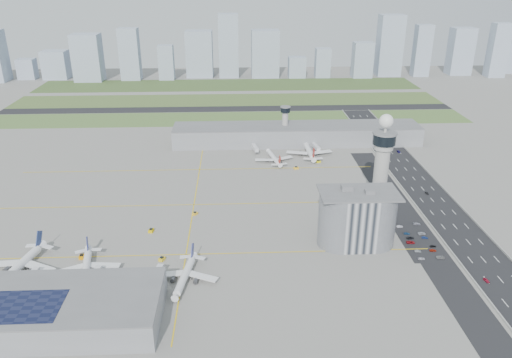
{
  "coord_description": "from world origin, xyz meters",
  "views": [
    {
      "loc": [
        -13.08,
        -258.23,
        140.34
      ],
      "look_at": [
        0.0,
        35.0,
        15.0
      ],
      "focal_mm": 35.0,
      "sensor_mm": 36.0,
      "label": 1
    }
  ],
  "objects_px": {
    "car_lot_1": "(418,251)",
    "car_lot_10": "(422,233)",
    "airplane_far_a": "(274,155)",
    "car_hw_2": "(399,152)",
    "car_lot_4": "(407,233)",
    "jet_bridge_far_0": "(253,147)",
    "car_lot_6": "(441,257)",
    "car_hw_0": "(486,280)",
    "car_lot_0": "(421,258)",
    "jet_bridge_near_1": "(88,287)",
    "tug_5": "(318,161)",
    "tug_0": "(82,256)",
    "secondary_tower": "(285,121)",
    "car_lot_9": "(425,238)",
    "airplane_near_c": "(184,272)",
    "car_hw_4": "(365,130)",
    "tug_4": "(296,168)",
    "car_hw_1": "(427,193)",
    "car_lot_7": "(433,250)",
    "car_lot_5": "(400,226)",
    "airplane_far_b": "(309,148)",
    "car_lot_11": "(417,224)",
    "car_lot_2": "(411,242)",
    "tug_3": "(195,213)",
    "car_lot_3": "(410,238)",
    "admin_building": "(357,218)",
    "airplane_near_b": "(86,264)",
    "jet_bridge_near_0": "(22,288)",
    "jet_bridge_far_1": "(313,146)",
    "airplane_near_a": "(18,262)",
    "tug_2": "(151,230)",
    "car_lot_8": "(433,246)",
    "control_tower": "(382,163)",
    "tug_1": "(162,259)"
  },
  "relations": [
    {
      "from": "airplane_far_b",
      "to": "jet_bridge_near_1",
      "type": "xyz_separation_m",
      "value": [
        -129.55,
        -178.97,
        -3.3
      ]
    },
    {
      "from": "car_lot_0",
      "to": "car_lot_1",
      "type": "xyz_separation_m",
      "value": [
        0.74,
        7.42,
        -0.06
      ]
    },
    {
      "from": "car_lot_4",
      "to": "jet_bridge_far_0",
      "type": "bearing_deg",
      "value": 37.37
    },
    {
      "from": "tug_3",
      "to": "car_lot_0",
      "type": "xyz_separation_m",
      "value": [
        121.1,
        -56.47,
        -0.32
      ]
    },
    {
      "from": "car_lot_1",
      "to": "car_hw_4",
      "type": "distance_m",
      "value": 214.63
    },
    {
      "from": "tug_3",
      "to": "car_hw_1",
      "type": "bearing_deg",
      "value": -129.03
    },
    {
      "from": "secondary_tower",
      "to": "car_lot_9",
      "type": "xyz_separation_m",
      "value": [
        62.29,
        -168.9,
        -18.24
      ]
    },
    {
      "from": "car_hw_2",
      "to": "airplane_far_a",
      "type": "bearing_deg",
      "value": -171.26
    },
    {
      "from": "car_hw_1",
      "to": "airplane_near_a",
      "type": "bearing_deg",
      "value": -163.01
    },
    {
      "from": "jet_bridge_near_0",
      "to": "admin_building",
      "type": "bearing_deg",
      "value": -66.7
    },
    {
      "from": "airplane_far_b",
      "to": "car_lot_11",
      "type": "bearing_deg",
      "value": -160.22
    },
    {
      "from": "car_hw_1",
      "to": "car_lot_0",
      "type": "bearing_deg",
      "value": -114.14
    },
    {
      "from": "tug_0",
      "to": "car_lot_2",
      "type": "height_order",
      "value": "tug_0"
    },
    {
      "from": "airplane_far_a",
      "to": "car_hw_0",
      "type": "bearing_deg",
      "value": -162.96
    },
    {
      "from": "car_lot_11",
      "to": "jet_bridge_far_1",
      "type": "bearing_deg",
      "value": 21.12
    },
    {
      "from": "secondary_tower",
      "to": "car_lot_4",
      "type": "relative_size",
      "value": 9.45
    },
    {
      "from": "airplane_far_a",
      "to": "car_lot_2",
      "type": "relative_size",
      "value": 7.57
    },
    {
      "from": "airplane_near_a",
      "to": "car_lot_5",
      "type": "height_order",
      "value": "airplane_near_a"
    },
    {
      "from": "car_hw_2",
      "to": "car_lot_3",
      "type": "bearing_deg",
      "value": -104.58
    },
    {
      "from": "car_lot_1",
      "to": "car_lot_2",
      "type": "xyz_separation_m",
      "value": [
        -0.84,
        9.15,
        0.1
      ]
    },
    {
      "from": "admin_building",
      "to": "airplane_near_b",
      "type": "relative_size",
      "value": 1.07
    },
    {
      "from": "tug_3",
      "to": "car_lot_9",
      "type": "distance_m",
      "value": 135.28
    },
    {
      "from": "car_lot_7",
      "to": "car_lot_0",
      "type": "bearing_deg",
      "value": 131.2
    },
    {
      "from": "car_lot_6",
      "to": "car_hw_0",
      "type": "bearing_deg",
      "value": -146.97
    },
    {
      "from": "jet_bridge_near_1",
      "to": "car_hw_4",
      "type": "xyz_separation_m",
      "value": [
        190.69,
        241.31,
        -2.26
      ]
    },
    {
      "from": "secondary_tower",
      "to": "car_hw_1",
      "type": "height_order",
      "value": "secondary_tower"
    },
    {
      "from": "jet_bridge_far_1",
      "to": "car_lot_7",
      "type": "relative_size",
      "value": 3.65
    },
    {
      "from": "car_lot_1",
      "to": "car_lot_8",
      "type": "relative_size",
      "value": 1.03
    },
    {
      "from": "jet_bridge_near_1",
      "to": "car_lot_4",
      "type": "xyz_separation_m",
      "value": [
        166.74,
        47.15,
        -2.27
      ]
    },
    {
      "from": "airplane_far_a",
      "to": "car_hw_4",
      "type": "relative_size",
      "value": 10.38
    },
    {
      "from": "airplane_near_c",
      "to": "car_hw_4",
      "type": "relative_size",
      "value": 11.14
    },
    {
      "from": "airplane_near_c",
      "to": "car_hw_1",
      "type": "height_order",
      "value": "airplane_near_c"
    },
    {
      "from": "jet_bridge_near_0",
      "to": "tug_2",
      "type": "bearing_deg",
      "value": -32.05
    },
    {
      "from": "tug_4",
      "to": "car_lot_10",
      "type": "height_order",
      "value": "tug_4"
    },
    {
      "from": "tug_2",
      "to": "car_lot_9",
      "type": "xyz_separation_m",
      "value": [
        154.31,
        -14.42,
        -0.49
      ]
    },
    {
      "from": "car_lot_5",
      "to": "car_lot_7",
      "type": "xyz_separation_m",
      "value": [
        9.6,
        -26.94,
        -0.05
      ]
    },
    {
      "from": "car_hw_0",
      "to": "jet_bridge_far_1",
      "type": "bearing_deg",
      "value": 96.57
    },
    {
      "from": "secondary_tower",
      "to": "car_lot_2",
      "type": "relative_size",
      "value": 6.72
    },
    {
      "from": "jet_bridge_far_0",
      "to": "car_lot_0",
      "type": "distance_m",
      "value": 190.35
    },
    {
      "from": "tug_5",
      "to": "tug_0",
      "type": "bearing_deg",
      "value": -63.34
    },
    {
      "from": "car_lot_7",
      "to": "car_hw_1",
      "type": "xyz_separation_m",
      "value": [
        22.98,
        72.0,
        0.03
      ]
    },
    {
      "from": "jet_bridge_near_1",
      "to": "car_lot_2",
      "type": "height_order",
      "value": "jet_bridge_near_1"
    },
    {
      "from": "car_hw_2",
      "to": "airplane_far_b",
      "type": "bearing_deg",
      "value": -177.57
    },
    {
      "from": "airplane_far_a",
      "to": "car_hw_2",
      "type": "relative_size",
      "value": 7.86
    },
    {
      "from": "tug_5",
      "to": "tug_2",
      "type": "bearing_deg",
      "value": -62.67
    },
    {
      "from": "tug_0",
      "to": "tug_1",
      "type": "bearing_deg",
      "value": 171.05
    },
    {
      "from": "car_hw_4",
      "to": "car_hw_0",
      "type": "bearing_deg",
      "value": -83.11
    },
    {
      "from": "control_tower",
      "to": "car_lot_8",
      "type": "height_order",
      "value": "control_tower"
    },
    {
      "from": "car_lot_1",
      "to": "car_lot_10",
      "type": "xyz_separation_m",
      "value": [
        8.83,
        18.73,
        0.04
      ]
    },
    {
      "from": "airplane_far_b",
      "to": "car_hw_2",
      "type": "relative_size",
      "value": 9.62
    }
  ]
}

